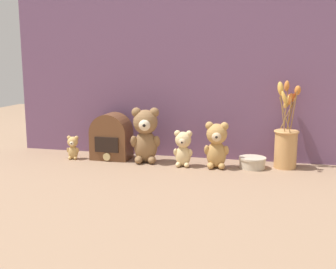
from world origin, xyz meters
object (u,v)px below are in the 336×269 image
object	(u,v)px
teddy_bear_small	(183,148)
flower_vase	(286,142)
teddy_bear_large	(145,134)
teddy_bear_tiny	(73,147)
teddy_bear_medium	(217,144)
decorative_tin_tall	(252,163)
vintage_radio	(111,138)

from	to	relation	value
teddy_bear_small	flower_vase	size ratio (longest dim) A/B	0.43
teddy_bear_large	teddy_bear_tiny	world-z (taller)	teddy_bear_large
teddy_bear_large	teddy_bear_medium	world-z (taller)	teddy_bear_large
teddy_bear_large	teddy_bear_small	distance (m)	0.18
teddy_bear_medium	flower_vase	size ratio (longest dim) A/B	0.54
teddy_bear_large	decorative_tin_tall	bearing A→B (deg)	1.25
teddy_bear_tiny	flower_vase	world-z (taller)	flower_vase
decorative_tin_tall	teddy_bear_tiny	bearing A→B (deg)	-177.90
teddy_bear_small	vintage_radio	size ratio (longest dim) A/B	0.74
decorative_tin_tall	teddy_bear_large	bearing A→B (deg)	-178.75
flower_vase	vintage_radio	distance (m)	0.76
teddy_bear_medium	flower_vase	xyz separation A→B (m)	(0.28, 0.07, 0.01)
teddy_bear_small	teddy_bear_tiny	distance (m)	0.51
teddy_bear_large	vintage_radio	world-z (taller)	teddy_bear_large
teddy_bear_large	teddy_bear_medium	distance (m)	0.31
teddy_bear_small	decorative_tin_tall	distance (m)	0.29
teddy_bear_medium	teddy_bear_tiny	size ratio (longest dim) A/B	1.81
teddy_bear_tiny	flower_vase	distance (m)	0.93
teddy_bear_medium	teddy_bear_tiny	world-z (taller)	teddy_bear_medium
flower_vase	vintage_radio	xyz separation A→B (m)	(-0.76, -0.02, -0.01)
teddy_bear_small	decorative_tin_tall	world-z (taller)	teddy_bear_small
teddy_bear_small	teddy_bear_large	bearing A→B (deg)	170.46
decorative_tin_tall	vintage_radio	bearing A→B (deg)	178.31
teddy_bear_tiny	vintage_radio	distance (m)	0.18
teddy_bear_medium	teddy_bear_small	distance (m)	0.14
teddy_bear_medium	vintage_radio	distance (m)	0.48
vintage_radio	decorative_tin_tall	world-z (taller)	vintage_radio
teddy_bear_large	teddy_bear_small	bearing A→B (deg)	-9.54
teddy_bear_large	vintage_radio	size ratio (longest dim) A/B	1.16
teddy_bear_tiny	teddy_bear_large	bearing A→B (deg)	3.25
teddy_bear_medium	teddy_bear_small	xyz separation A→B (m)	(-0.14, -0.01, -0.02)
teddy_bear_medium	teddy_bear_small	world-z (taller)	teddy_bear_medium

